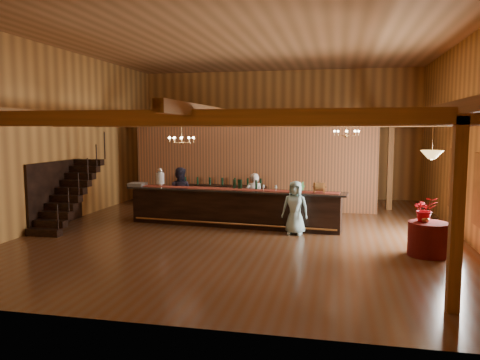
% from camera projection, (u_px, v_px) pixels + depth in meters
% --- Properties ---
extents(floor, '(14.00, 14.00, 0.00)m').
position_uv_depth(floor, '(248.00, 229.00, 13.98)').
color(floor, '#533623').
rests_on(floor, ground).
extents(ceiling, '(14.00, 14.00, 0.00)m').
position_uv_depth(ceiling, '(248.00, 41.00, 13.38)').
color(ceiling, '#AF794A').
rests_on(ceiling, wall_back).
extents(wall_back, '(12.00, 0.10, 5.50)m').
position_uv_depth(wall_back, '(278.00, 134.00, 20.49)').
color(wall_back, '#B47A36').
rests_on(wall_back, floor).
extents(wall_front, '(12.00, 0.10, 5.50)m').
position_uv_depth(wall_front, '(158.00, 146.00, 6.87)').
color(wall_front, '#B47A36').
rests_on(wall_front, floor).
extents(wall_left, '(0.10, 14.00, 5.50)m').
position_uv_depth(wall_left, '(63.00, 137.00, 14.91)').
color(wall_left, '#B47A36').
rests_on(wall_left, floor).
extents(wall_right, '(0.10, 14.00, 5.50)m').
position_uv_depth(wall_right, '(469.00, 138.00, 12.45)').
color(wall_right, '#B47A36').
rests_on(wall_right, floor).
extents(beam_grid, '(11.90, 13.90, 0.39)m').
position_uv_depth(beam_grid, '(251.00, 121.00, 14.12)').
color(beam_grid, '#9B5628').
rests_on(beam_grid, wall_left).
extents(support_posts, '(9.20, 10.20, 3.20)m').
position_uv_depth(support_posts, '(244.00, 178.00, 13.32)').
color(support_posts, '#9B5628').
rests_on(support_posts, floor).
extents(partition_wall, '(9.00, 0.18, 3.10)m').
position_uv_depth(partition_wall, '(252.00, 168.00, 17.32)').
color(partition_wall, brown).
rests_on(partition_wall, floor).
extents(window_right_back, '(0.12, 1.05, 1.75)m').
position_uv_depth(window_right_back, '(455.00, 179.00, 13.57)').
color(window_right_back, white).
rests_on(window_right_back, wall_right).
extents(staircase, '(1.00, 2.80, 2.00)m').
position_uv_depth(staircase, '(68.00, 195.00, 14.27)').
color(staircase, black).
rests_on(staircase, floor).
extents(backroom_boxes, '(4.10, 0.60, 1.10)m').
position_uv_depth(backroom_boxes, '(266.00, 189.00, 19.33)').
color(backroom_boxes, black).
rests_on(backroom_boxes, floor).
extents(tasting_bar, '(6.93, 1.48, 1.16)m').
position_uv_depth(tasting_bar, '(233.00, 207.00, 14.41)').
color(tasting_bar, black).
rests_on(tasting_bar, floor).
extents(beverage_dispenser, '(0.26, 0.26, 0.60)m').
position_uv_depth(beverage_dispenser, '(160.00, 177.00, 15.10)').
color(beverage_dispenser, silver).
rests_on(beverage_dispenser, tasting_bar).
extents(glass_rack_tray, '(0.50, 0.50, 0.10)m').
position_uv_depth(glass_rack_tray, '(137.00, 184.00, 15.24)').
color(glass_rack_tray, gray).
rests_on(glass_rack_tray, tasting_bar).
extents(raffle_drum, '(0.34, 0.24, 0.30)m').
position_uv_depth(raffle_drum, '(319.00, 187.00, 13.51)').
color(raffle_drum, olive).
rests_on(raffle_drum, tasting_bar).
extents(bar_bottle_0, '(0.07, 0.07, 0.30)m').
position_uv_depth(bar_bottle_0, '(234.00, 184.00, 14.46)').
color(bar_bottle_0, black).
rests_on(bar_bottle_0, tasting_bar).
extents(bar_bottle_1, '(0.07, 0.07, 0.30)m').
position_uv_depth(bar_bottle_1, '(239.00, 184.00, 14.42)').
color(bar_bottle_1, black).
rests_on(bar_bottle_1, tasting_bar).
extents(bar_bottle_2, '(0.07, 0.07, 0.30)m').
position_uv_depth(bar_bottle_2, '(241.00, 184.00, 14.40)').
color(bar_bottle_2, black).
rests_on(bar_bottle_2, tasting_bar).
extents(bar_bottle_3, '(0.07, 0.07, 0.30)m').
position_uv_depth(bar_bottle_3, '(256.00, 185.00, 14.26)').
color(bar_bottle_3, black).
rests_on(bar_bottle_3, tasting_bar).
extents(backbar_shelf, '(3.31, 0.96, 0.92)m').
position_uv_depth(backbar_shelf, '(222.00, 197.00, 17.36)').
color(backbar_shelf, black).
rests_on(backbar_shelf, floor).
extents(round_table, '(0.93, 0.93, 0.80)m').
position_uv_depth(round_table, '(428.00, 239.00, 11.06)').
color(round_table, '#4C0A0A').
rests_on(round_table, floor).
extents(chandelier_left, '(0.80, 0.80, 0.69)m').
position_uv_depth(chandelier_left, '(182.00, 140.00, 14.30)').
color(chandelier_left, tan).
rests_on(chandelier_left, beam_grid).
extents(chandelier_right, '(0.80, 0.80, 0.49)m').
position_uv_depth(chandelier_right, '(346.00, 133.00, 15.04)').
color(chandelier_right, tan).
rests_on(chandelier_right, beam_grid).
extents(pendant_lamp, '(0.52, 0.52, 0.90)m').
position_uv_depth(pendant_lamp, '(432.00, 155.00, 10.84)').
color(pendant_lamp, tan).
rests_on(pendant_lamp, beam_grid).
extents(bartender, '(0.64, 0.48, 1.58)m').
position_uv_depth(bartender, '(254.00, 197.00, 15.09)').
color(bartender, silver).
rests_on(bartender, floor).
extents(staff_second, '(0.86, 0.68, 1.74)m').
position_uv_depth(staff_second, '(180.00, 194.00, 15.40)').
color(staff_second, black).
rests_on(staff_second, floor).
extents(guest, '(0.81, 0.59, 1.53)m').
position_uv_depth(guest, '(295.00, 208.00, 13.26)').
color(guest, '#98C8CD').
rests_on(guest, floor).
extents(floor_plant, '(0.81, 0.73, 1.22)m').
position_uv_depth(floor_plant, '(295.00, 199.00, 15.94)').
color(floor_plant, '#2F6531').
rests_on(floor_plant, floor).
extents(table_flowers, '(0.62, 0.57, 0.60)m').
position_uv_depth(table_flowers, '(425.00, 209.00, 11.08)').
color(table_flowers, red).
rests_on(table_flowers, round_table).
extents(table_vase, '(0.20, 0.20, 0.31)m').
position_uv_depth(table_vase, '(425.00, 216.00, 11.00)').
color(table_vase, tan).
rests_on(table_vase, round_table).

